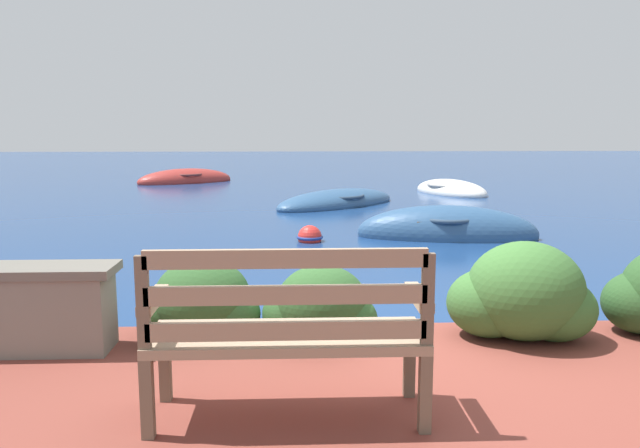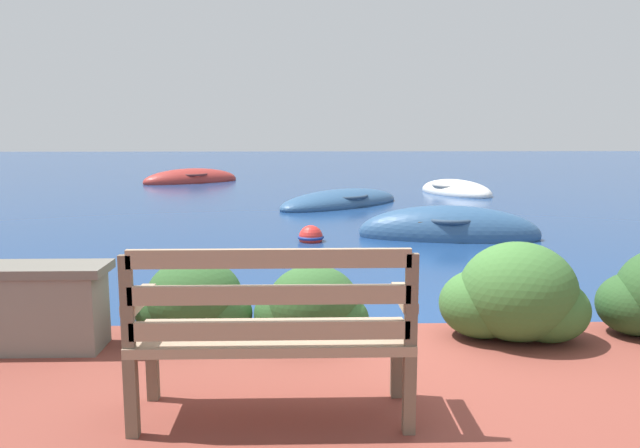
{
  "view_description": "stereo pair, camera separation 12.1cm",
  "coord_description": "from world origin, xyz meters",
  "px_view_note": "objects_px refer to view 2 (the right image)",
  "views": [
    {
      "loc": [
        -0.9,
        -4.58,
        1.71
      ],
      "look_at": [
        -0.56,
        3.65,
        0.43
      ],
      "focal_mm": 35.0,
      "sensor_mm": 36.0,
      "label": 1
    },
    {
      "loc": [
        -0.78,
        -4.58,
        1.71
      ],
      "look_at": [
        -0.56,
        3.65,
        0.43
      ],
      "focal_mm": 35.0,
      "sensor_mm": 36.0,
      "label": 2
    }
  ],
  "objects_px": {
    "park_bench": "(272,329)",
    "rowboat_outer": "(191,180)",
    "rowboat_nearest": "(449,233)",
    "rowboat_far": "(456,191)",
    "mooring_buoy": "(311,237)",
    "rowboat_mid": "(341,203)"
  },
  "relations": [
    {
      "from": "rowboat_mid",
      "to": "rowboat_outer",
      "type": "relative_size",
      "value": 1.04
    },
    {
      "from": "park_bench",
      "to": "rowboat_mid",
      "type": "relative_size",
      "value": 0.43
    },
    {
      "from": "rowboat_nearest",
      "to": "rowboat_far",
      "type": "relative_size",
      "value": 1.03
    },
    {
      "from": "rowboat_nearest",
      "to": "rowboat_outer",
      "type": "height_order",
      "value": "rowboat_nearest"
    },
    {
      "from": "park_bench",
      "to": "rowboat_outer",
      "type": "xyz_separation_m",
      "value": [
        -3.35,
        16.53,
        -0.64
      ]
    },
    {
      "from": "rowboat_nearest",
      "to": "rowboat_outer",
      "type": "relative_size",
      "value": 0.91
    },
    {
      "from": "rowboat_nearest",
      "to": "rowboat_far",
      "type": "height_order",
      "value": "rowboat_nearest"
    },
    {
      "from": "rowboat_mid",
      "to": "mooring_buoy",
      "type": "distance_m",
      "value": 4.43
    },
    {
      "from": "park_bench",
      "to": "rowboat_outer",
      "type": "bearing_deg",
      "value": 101.32
    },
    {
      "from": "rowboat_nearest",
      "to": "rowboat_mid",
      "type": "distance_m",
      "value": 4.39
    },
    {
      "from": "park_bench",
      "to": "rowboat_mid",
      "type": "bearing_deg",
      "value": 84.59
    },
    {
      "from": "rowboat_nearest",
      "to": "rowboat_mid",
      "type": "height_order",
      "value": "rowboat_nearest"
    },
    {
      "from": "park_bench",
      "to": "rowboat_far",
      "type": "xyz_separation_m",
      "value": [
        4.13,
        13.02,
        -0.65
      ]
    },
    {
      "from": "park_bench",
      "to": "mooring_buoy",
      "type": "height_order",
      "value": "park_bench"
    },
    {
      "from": "park_bench",
      "to": "rowboat_outer",
      "type": "relative_size",
      "value": 0.44
    },
    {
      "from": "rowboat_nearest",
      "to": "mooring_buoy",
      "type": "distance_m",
      "value": 2.16
    },
    {
      "from": "park_bench",
      "to": "mooring_buoy",
      "type": "distance_m",
      "value": 6.29
    },
    {
      "from": "mooring_buoy",
      "to": "rowboat_nearest",
      "type": "bearing_deg",
      "value": 5.99
    },
    {
      "from": "rowboat_far",
      "to": "mooring_buoy",
      "type": "bearing_deg",
      "value": 128.24
    },
    {
      "from": "rowboat_outer",
      "to": "park_bench",
      "type": "bearing_deg",
      "value": 68.74
    },
    {
      "from": "rowboat_far",
      "to": "mooring_buoy",
      "type": "distance_m",
      "value": 7.8
    },
    {
      "from": "park_bench",
      "to": "rowboat_nearest",
      "type": "xyz_separation_m",
      "value": [
        2.42,
        6.47,
        -0.63
      ]
    }
  ]
}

